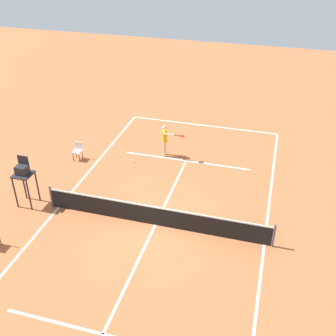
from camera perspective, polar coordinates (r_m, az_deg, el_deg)
name	(u,v)px	position (r m, az deg, el deg)	size (l,w,h in m)	color
ground_plane	(155,225)	(17.54, -1.77, -7.92)	(60.00, 60.00, 0.00)	#B76038
court_lines	(155,225)	(17.54, -1.77, -7.91)	(9.22, 20.32, 0.01)	white
tennis_net	(155,216)	(17.23, -1.80, -6.65)	(9.82, 0.10, 1.07)	#4C4C51
player_serving	(166,138)	(21.90, -0.35, 4.22)	(1.30, 0.59, 1.80)	beige
tennis_ball	(134,162)	(21.84, -4.75, 0.88)	(0.07, 0.07, 0.07)	#CCE033
umpire_chair	(23,174)	(18.91, -19.56, -0.76)	(0.80, 0.80, 2.41)	#232328
courtside_chair_mid	(78,150)	(22.37, -12.48, 2.46)	(0.44, 0.46, 0.95)	#262626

